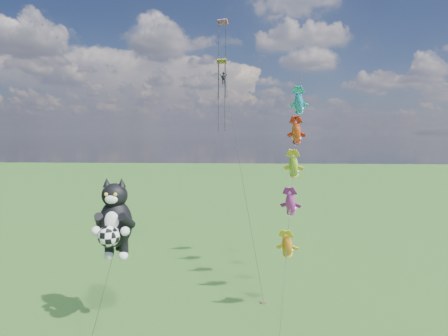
{
  "coord_description": "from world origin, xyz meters",
  "views": [
    {
      "loc": [
        11.42,
        -26.91,
        14.32
      ],
      "look_at": [
        9.51,
        10.27,
        10.84
      ],
      "focal_mm": 30.0,
      "sensor_mm": 36.0,
      "label": 1
    }
  ],
  "objects": [
    {
      "name": "parafoil_rig",
      "position": [
        9.13,
        17.76,
        21.4
      ],
      "size": [
        5.23,
        17.02,
        28.14
      ],
      "rotation": [
        0.0,
        0.0,
        0.35
      ],
      "color": "brown",
      "rests_on": "ground"
    },
    {
      "name": "fish_windsock_rig",
      "position": [
        15.74,
        5.23,
        11.47
      ],
      "size": [
        3.72,
        15.59,
        20.45
      ],
      "rotation": [
        0.0,
        0.0,
        0.1
      ],
      "color": "brown",
      "rests_on": "ground"
    },
    {
      "name": "cat_kite_rig",
      "position": [
        2.41,
        -1.55,
        8.28
      ],
      "size": [
        2.88,
        4.26,
        11.2
      ],
      "rotation": [
        0.0,
        0.0,
        -0.37
      ],
      "color": "brown",
      "rests_on": "ground"
    },
    {
      "name": "ground",
      "position": [
        0.0,
        0.0,
        0.0
      ],
      "size": [
        300.0,
        300.0,
        0.0
      ],
      "primitive_type": "plane",
      "color": "#184511"
    }
  ]
}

